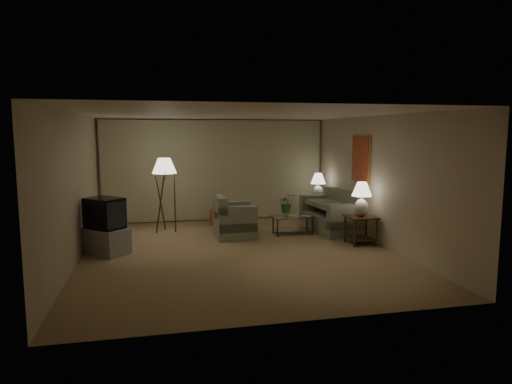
% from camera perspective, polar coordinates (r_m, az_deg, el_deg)
% --- Properties ---
extents(ground, '(7.00, 7.00, 0.00)m').
position_cam_1_polar(ground, '(9.16, -2.27, -7.44)').
color(ground, tan).
rests_on(ground, ground).
extents(room_shell, '(6.04, 7.02, 2.72)m').
position_cam_1_polar(room_shell, '(10.36, -3.70, 4.09)').
color(room_shell, beige).
rests_on(room_shell, ground).
extents(sofa, '(1.87, 1.16, 0.77)m').
position_cam_1_polar(sofa, '(11.07, 9.24, -2.89)').
color(sofa, gray).
rests_on(sofa, ground).
extents(armchair, '(0.94, 0.89, 0.76)m').
position_cam_1_polar(armchair, '(10.28, -2.68, -3.63)').
color(armchair, gray).
rests_on(armchair, ground).
extents(side_table_near, '(0.59, 0.59, 0.60)m').
position_cam_1_polar(side_table_near, '(9.91, 12.96, -4.00)').
color(side_table_near, '#36200E').
rests_on(side_table_near, ground).
extents(side_table_far, '(0.50, 0.42, 0.60)m').
position_cam_1_polar(side_table_far, '(12.27, 7.73, -1.77)').
color(side_table_far, '#36200E').
rests_on(side_table_far, ground).
extents(table_lamp_near, '(0.42, 0.42, 0.72)m').
position_cam_1_polar(table_lamp_near, '(9.81, 13.07, -0.50)').
color(table_lamp_near, silver).
rests_on(table_lamp_near, side_table_near).
extents(table_lamp_far, '(0.40, 0.40, 0.68)m').
position_cam_1_polar(table_lamp_far, '(12.19, 7.78, 1.04)').
color(table_lamp_far, silver).
rests_on(table_lamp_far, side_table_far).
extents(coffee_table, '(0.97, 0.53, 0.41)m').
position_cam_1_polar(coffee_table, '(10.68, 4.60, -3.79)').
color(coffee_table, silver).
rests_on(coffee_table, ground).
extents(tv_cabinet, '(1.43, 1.43, 0.50)m').
position_cam_1_polar(tv_cabinet, '(9.44, -18.28, -5.81)').
color(tv_cabinet, '#99999B').
rests_on(tv_cabinet, ground).
extents(crt_tv, '(1.20, 1.20, 0.60)m').
position_cam_1_polar(crt_tv, '(9.33, -18.42, -2.52)').
color(crt_tv, black).
rests_on(crt_tv, tv_cabinet).
extents(floor_lamp, '(0.57, 0.57, 1.76)m').
position_cam_1_polar(floor_lamp, '(10.96, -11.31, -0.19)').
color(floor_lamp, '#36200E').
rests_on(floor_lamp, ground).
extents(ottoman, '(0.75, 0.75, 0.39)m').
position_cam_1_polar(ottoman, '(11.79, -4.39, -3.11)').
color(ottoman, '#A34F37').
rests_on(ottoman, ground).
extents(vase, '(0.18, 0.18, 0.14)m').
position_cam_1_polar(vase, '(10.59, 3.84, -2.70)').
color(vase, silver).
rests_on(vase, coffee_table).
extents(flowers, '(0.41, 0.36, 0.43)m').
position_cam_1_polar(flowers, '(10.55, 3.85, -1.16)').
color(flowers, '#306B2F').
rests_on(flowers, vase).
extents(book, '(0.25, 0.26, 0.02)m').
position_cam_1_polar(book, '(10.63, 6.06, -3.04)').
color(book, olive).
rests_on(book, coffee_table).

